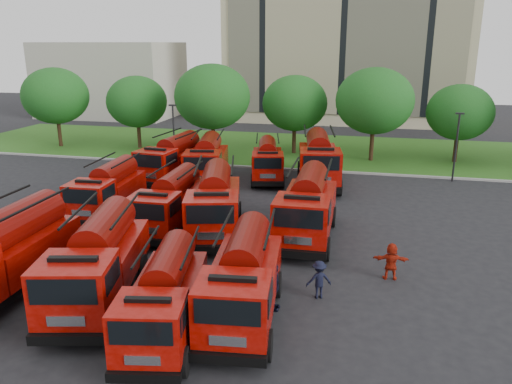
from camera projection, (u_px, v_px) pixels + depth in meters
ground at (236, 260)px, 23.72m from camera, size 140.00×140.00×0.00m
lawn at (307, 150)px, 47.97m from camera, size 70.00×16.00×0.12m
curb at (294, 169)px, 40.41m from camera, size 70.00×0.30×0.14m
apartment_building at (347, 22)px, 64.45m from camera, size 30.00×14.18×25.00m
side_building at (112, 79)px, 69.85m from camera, size 18.00×12.00×10.00m
tree_0 at (55, 96)px, 48.01m from camera, size 6.30×6.30×7.70m
tree_1 at (137, 102)px, 47.35m from camera, size 5.71×5.71×6.98m
tree_2 at (212, 97)px, 43.99m from camera, size 6.72×6.72×8.22m
tree_3 at (295, 103)px, 45.00m from camera, size 5.88×5.88×7.19m
tree_4 at (375, 101)px, 41.93m from camera, size 6.55×6.55×8.01m
tree_5 at (460, 112)px, 41.60m from camera, size 5.46×5.46×6.68m
lamp_post_0 at (174, 131)px, 41.11m from camera, size 0.60×0.25×5.11m
lamp_post_1 at (456, 143)px, 36.35m from camera, size 0.60×0.25×5.11m
fire_truck_0 at (0, 256)px, 19.79m from camera, size 3.02×7.87×3.55m
fire_truck_1 at (98, 261)px, 19.47m from camera, size 4.20×7.82×3.39m
fire_truck_2 at (165, 297)px, 17.28m from camera, size 3.33×6.62×2.88m
fire_truck_3 at (243, 279)px, 18.30m from camera, size 3.17×7.17×3.16m
fire_truck_4 at (108, 189)px, 29.71m from camera, size 2.77×6.78×3.03m
fire_truck_5 at (171, 202)px, 27.24m from camera, size 2.62×6.84×3.09m
fire_truck_6 at (215, 203)px, 26.60m from camera, size 4.37×7.91×3.42m
fire_truck_7 at (307, 206)px, 25.97m from camera, size 2.90×7.61×3.44m
fire_truck_8 at (172, 159)px, 37.04m from camera, size 3.20×7.44×3.29m
fire_truck_9 at (207, 160)px, 36.47m from camera, size 3.85×7.62×3.31m
fire_truck_10 at (268, 161)px, 37.28m from camera, size 3.49×6.72×2.91m
fire_truck_11 at (318, 159)px, 36.00m from camera, size 3.90×8.29×3.63m
firefighter_1 at (161, 348)px, 16.84m from camera, size 0.73×0.41×1.47m
firefighter_2 at (274, 309)px, 19.31m from camera, size 0.72×1.16×1.89m
firefighter_3 at (318, 297)px, 20.21m from camera, size 1.15×0.88×1.59m
firefighter_4 at (135, 270)px, 22.61m from camera, size 1.07×1.05×1.85m
firefighter_5 at (390, 279)px, 21.81m from camera, size 1.59×0.78×1.66m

